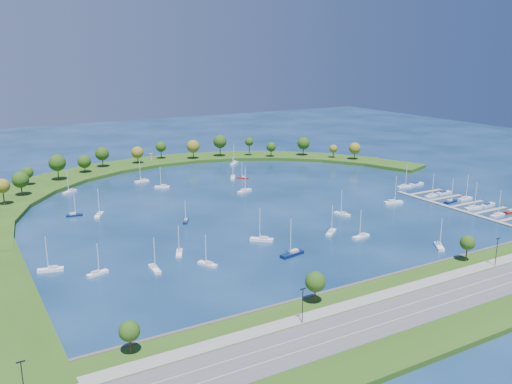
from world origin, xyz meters
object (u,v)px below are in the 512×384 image
docked_boat_5 (488,205)px  docked_boat_6 (451,201)px  moored_boat_20 (244,190)px  harbor_tower (151,157)px  moored_boat_6 (142,181)px  moored_boat_9 (99,214)px  docked_boat_9 (444,193)px  moored_boat_10 (155,268)px  moored_boat_3 (179,252)px  docked_boat_10 (404,186)px  moored_boat_5 (208,263)px  moored_boat_12 (342,213)px  docked_boat_4 (473,207)px  moored_boat_2 (393,202)px  docked_boat_8 (431,195)px  moored_boat_15 (97,272)px  moored_boat_19 (361,236)px  moored_boat_13 (234,163)px  moored_boat_16 (233,177)px  moored_boat_0 (186,220)px  moored_boat_4 (243,177)px  dock_system (472,208)px  moored_boat_7 (262,239)px  moored_boat_14 (162,186)px  docked_boat_7 (465,198)px  docked_boat_2 (497,215)px  docked_boat_11 (416,184)px  moored_boat_17 (439,246)px  moored_boat_1 (292,253)px  moored_boat_21 (70,191)px  moored_boat_18 (51,269)px  moored_boat_11 (331,231)px  docked_boat_3 (512,211)px

docked_boat_5 → docked_boat_6: bearing=118.3°
moored_boat_20 → docked_boat_5: bearing=-65.1°
harbor_tower → moored_boat_6: size_ratio=0.35×
moored_boat_9 → docked_boat_9: 174.53m
moored_boat_10 → docked_boat_5: 166.85m
moored_boat_3 → docked_boat_10: (145.54, 32.15, 0.04)m
moored_boat_5 → harbor_tower: bearing=-38.9°
moored_boat_12 → docked_boat_4: size_ratio=0.90×
moored_boat_2 → docked_boat_8: bearing=12.8°
moored_boat_2 → moored_boat_15: moored_boat_2 is taller
moored_boat_19 → moored_boat_10: bearing=-13.3°
moored_boat_6 → moored_boat_13: (69.53, 18.41, 0.05)m
moored_boat_16 → moored_boat_20: 33.33m
moored_boat_6 → docked_boat_10: (120.63, -84.65, 0.01)m
moored_boat_0 → moored_boat_6: (7.59, 81.98, 0.06)m
moored_boat_9 → moored_boat_15: 69.10m
moored_boat_4 → docked_boat_9: size_ratio=1.05×
dock_system → moored_boat_15: bearing=176.6°
moored_boat_15 → moored_boat_19: 102.58m
moored_boat_7 → moored_boat_14: (-3.39, 101.46, -0.05)m
moored_boat_6 → moored_boat_15: (-56.03, -120.82, -0.04)m
docked_boat_5 → moored_boat_3: bearing=165.0°
moored_boat_13 → docked_boat_7: 149.13m
docked_boat_2 → docked_boat_8: docked_boat_2 is taller
moored_boat_4 → docked_boat_11: moored_boat_4 is taller
moored_boat_0 → moored_boat_17: (71.23, -78.22, 0.06)m
moored_boat_0 → moored_boat_2: (100.21, -23.31, 0.11)m
moored_boat_3 → moored_boat_1: bearing=83.1°
moored_boat_19 → moored_boat_20: (-5.51, 87.21, 0.06)m
moored_boat_3 → moored_boat_20: 93.58m
moored_boat_15 → docked_boat_8: 174.90m
moored_boat_2 → moored_boat_9: bearing=172.9°
moored_boat_19 → docked_boat_9: bearing=-166.1°
docked_boat_4 → docked_boat_5: docked_boat_4 is taller
moored_boat_16 → docked_boat_6: bearing=63.8°
docked_boat_6 → moored_boat_10: bearing=175.3°
moored_boat_14 → moored_boat_21: 48.44m
moored_boat_15 → moored_boat_20: moored_boat_20 is taller
docked_boat_5 → docked_boat_8: docked_boat_8 is taller
moored_boat_7 → moored_boat_17: 68.09m
moored_boat_0 → moored_boat_18: moored_boat_18 is taller
moored_boat_0 → moored_boat_21: (-33.17, 78.10, 0.06)m
moored_boat_6 → moored_boat_9: 66.20m
moored_boat_13 → moored_boat_14: bearing=-14.7°
moored_boat_18 → docked_boat_8: moored_boat_18 is taller
moored_boat_4 → moored_boat_21: moored_boat_21 is taller
docked_boat_6 → docked_boat_8: docked_boat_8 is taller
harbor_tower → moored_boat_11: (14.78, -175.97, -3.32)m
moored_boat_6 → moored_boat_10: moored_boat_6 is taller
docked_boat_3 → moored_boat_16: bearing=124.0°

